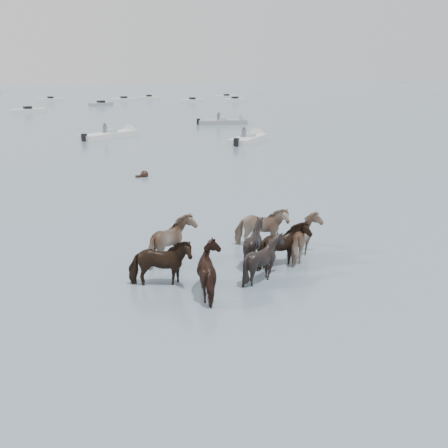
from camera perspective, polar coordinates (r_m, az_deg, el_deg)
ground at (r=14.07m, az=1.12°, el=-5.98°), size 400.00×400.00×0.00m
pony_herd at (r=14.36m, az=1.88°, el=-2.94°), size 6.56×4.30×1.52m
swimming_pony at (r=27.46m, az=-9.31°, el=5.65°), size 0.72×0.44×0.44m
motorboat_c at (r=44.85m, az=-12.36°, el=10.13°), size 6.24×4.20×1.92m
motorboat_d at (r=41.07m, az=3.18°, el=9.87°), size 5.26×4.42×1.92m
motorboat_e at (r=54.57m, az=0.56°, el=11.75°), size 5.82×3.29×1.92m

